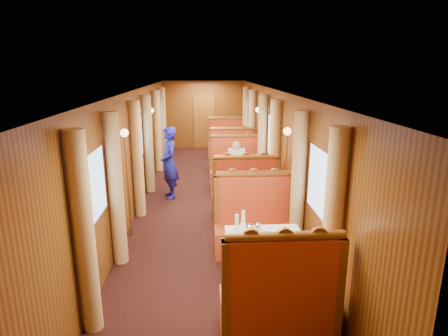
{
  "coord_description": "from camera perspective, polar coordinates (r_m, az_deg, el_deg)",
  "views": [
    {
      "loc": [
        -0.07,
        -8.12,
        2.94
      ],
      "look_at": [
        0.34,
        -1.05,
        1.05
      ],
      "focal_mm": 30.0,
      "sensor_mm": 36.0,
      "label": 1
    }
  ],
  "objects": [
    {
      "name": "window_right_mid",
      "position": [
        8.4,
        7.46,
        4.6
      ],
      "size": [
        0.01,
        1.2,
        0.9
      ],
      "primitive_type": null,
      "rotation": [
        1.57,
        0.0,
        -1.57
      ],
      "color": "#88ADDC",
      "rests_on": "wall_right"
    },
    {
      "name": "sconce_left_aft",
      "position": [
        10.08,
        -10.89,
        5.8
      ],
      "size": [
        0.14,
        0.14,
        1.95
      ],
      "color": "#BF8C3F",
      "rests_on": "floor"
    },
    {
      "name": "curtain_left_mid_b",
      "position": [
        9.17,
        -11.47,
        3.54
      ],
      "size": [
        0.22,
        0.22,
        2.35
      ],
      "primitive_type": "cylinder",
      "color": "tan",
      "rests_on": "floor"
    },
    {
      "name": "rose_vase_far",
      "position": [
        11.86,
        0.89,
        5.17
      ],
      "size": [
        0.06,
        0.06,
        0.36
      ],
      "rotation": [
        0.0,
        0.0,
        0.12
      ],
      "color": "silver",
      "rests_on": "table_far"
    },
    {
      "name": "window_left_far",
      "position": [
        11.8,
        -10.24,
        7.46
      ],
      "size": [
        0.01,
        1.2,
        0.9
      ],
      "primitive_type": null,
      "rotation": [
        1.57,
        0.0,
        1.57
      ],
      "color": "#88ADDC",
      "rests_on": "wall_left"
    },
    {
      "name": "banquette_far_fwd",
      "position": [
        10.93,
        1.1,
        1.63
      ],
      "size": [
        1.3,
        0.55,
        1.34
      ],
      "color": "#A71B12",
      "rests_on": "floor"
    },
    {
      "name": "passenger",
      "position": [
        9.23,
        1.9,
        1.16
      ],
      "size": [
        0.4,
        0.44,
        0.76
      ],
      "color": "beige",
      "rests_on": "banquette_mid_aft"
    },
    {
      "name": "curtain_right_near_b",
      "position": [
        5.86,
        11.21,
        -2.87
      ],
      "size": [
        0.22,
        0.22,
        2.35
      ],
      "primitive_type": "cylinder",
      "color": "tan",
      "rests_on": "floor"
    },
    {
      "name": "curtain_right_far_a",
      "position": [
        11.08,
        4.29,
        5.74
      ],
      "size": [
        0.22,
        0.22,
        2.35
      ],
      "primitive_type": "cylinder",
      "color": "tan",
      "rests_on": "floor"
    },
    {
      "name": "window_right_far",
      "position": [
        11.82,
        4.33,
        7.66
      ],
      "size": [
        0.01,
        1.2,
        0.9
      ],
      "primitive_type": null,
      "rotation": [
        1.57,
        0.0,
        -1.57
      ],
      "color": "#88ADDC",
      "rests_on": "wall_right"
    },
    {
      "name": "sconce_right_fore",
      "position": [
        6.72,
        9.45,
        1.35
      ],
      "size": [
        0.14,
        0.14,
        1.95
      ],
      "color": "#BF8C3F",
      "rests_on": "floor"
    },
    {
      "name": "wall_near",
      "position": [
        2.71,
        -1.16,
        -23.63
      ],
      "size": [
        3.0,
        0.01,
        2.5
      ],
      "primitive_type": null,
      "rotation": [
        -1.57,
        0.0,
        0.0
      ],
      "color": "brown",
      "rests_on": "floor"
    },
    {
      "name": "rose_vase_mid",
      "position": [
        8.42,
        2.56,
        1.11
      ],
      "size": [
        0.06,
        0.06,
        0.36
      ],
      "rotation": [
        0.0,
        0.0,
        0.05
      ],
      "color": "silver",
      "rests_on": "table_mid"
    },
    {
      "name": "curtain_left_mid_a",
      "position": [
        7.66,
        -13.05,
        1.23
      ],
      "size": [
        0.22,
        0.22,
        2.35
      ],
      "primitive_type": "cylinder",
      "color": "tan",
      "rests_on": "floor"
    },
    {
      "name": "floor",
      "position": [
        8.63,
        -2.64,
        -4.98
      ],
      "size": [
        3.0,
        12.0,
        0.01
      ],
      "primitive_type": null,
      "color": "black",
      "rests_on": "ground"
    },
    {
      "name": "wall_left",
      "position": [
        8.41,
        -13.02,
        2.97
      ],
      "size": [
        0.01,
        12.0,
        2.5
      ],
      "primitive_type": null,
      "rotation": [
        1.57,
        0.0,
        1.57
      ],
      "color": "brown",
      "rests_on": "floor"
    },
    {
      "name": "banquette_far_aft",
      "position": [
        12.91,
        0.41,
        3.7
      ],
      "size": [
        1.3,
        0.55,
        1.34
      ],
      "color": "#A71B12",
      "rests_on": "floor"
    },
    {
      "name": "steward",
      "position": [
        8.69,
        -8.34,
        0.76
      ],
      "size": [
        0.57,
        0.7,
        1.67
      ],
      "primitive_type": "imported",
      "rotation": [
        0.0,
        0.0,
        -1.25
      ],
      "color": "navy",
      "rests_on": "floor"
    },
    {
      "name": "sconce_left_fore",
      "position": [
        6.69,
        -14.66,
        1.0
      ],
      "size": [
        0.14,
        0.14,
        1.95
      ],
      "color": "#BF8C3F",
      "rests_on": "floor"
    },
    {
      "name": "curtain_right_far_b",
      "position": [
        12.61,
        3.36,
        6.87
      ],
      "size": [
        0.22,
        0.22,
        2.35
      ],
      "primitive_type": "cylinder",
      "color": "tan",
      "rests_on": "floor"
    },
    {
      "name": "curtain_left_near_a",
      "position": [
        4.42,
        -20.5,
        -9.59
      ],
      "size": [
        0.22,
        0.22,
        2.35
      ],
      "primitive_type": "cylinder",
      "color": "tan",
      "rests_on": "floor"
    },
    {
      "name": "window_right_near",
      "position": [
        5.1,
        14.66,
        -2.56
      ],
      "size": [
        0.01,
        1.2,
        0.9
      ],
      "primitive_type": null,
      "rotation": [
        1.57,
        0.0,
        -1.57
      ],
      "color": "#88ADDC",
      "rests_on": "wall_right"
    },
    {
      "name": "table_near",
      "position": [
        5.35,
        6.13,
        -13.82
      ],
      "size": [
        1.05,
        0.72,
        0.75
      ],
      "primitive_type": "cube",
      "color": "white",
      "rests_on": "floor"
    },
    {
      "name": "curtain_left_far_b",
      "position": [
        12.59,
        -9.3,
        6.69
      ],
      "size": [
        0.22,
        0.22,
        2.35
      ],
      "primitive_type": "cylinder",
      "color": "tan",
      "rests_on": "floor"
    },
    {
      "name": "wall_right",
      "position": [
        8.44,
        7.51,
        3.27
      ],
      "size": [
        0.01,
        12.0,
        2.5
      ],
      "primitive_type": null,
      "rotation": [
        1.57,
        0.0,
        -1.57
      ],
      "color": "brown",
      "rests_on": "floor"
    },
    {
      "name": "sconce_right_aft",
      "position": [
        10.1,
        5.15,
        6.02
      ],
      "size": [
        0.14,
        0.14,
        1.95
      ],
      "color": "#BF8C3F",
      "rests_on": "floor"
    },
    {
      "name": "tea_tray",
      "position": [
        5.12,
        5.26,
        -10.36
      ],
      "size": [
        0.41,
        0.36,
        0.01
      ],
      "primitive_type": "cube",
      "rotation": [
        0.0,
        0.0,
        -0.35
      ],
      "color": "silver",
      "rests_on": "table_near"
    },
    {
      "name": "banquette_mid_aft",
      "position": [
        9.51,
        1.77,
        -0.41
      ],
      "size": [
        1.3,
        0.55,
        1.34
      ],
      "color": "#A71B12",
      "rests_on": "floor"
    },
    {
      "name": "curtain_left_near_b",
      "position": [
        5.83,
        -16.14,
        -3.29
      ],
      "size": [
        0.22,
        0.22,
        2.35
      ],
      "primitive_type": "cylinder",
      "color": "tan",
      "rests_on": "floor"
    },
    {
      "name": "cup_outboard",
      "position": [
        5.33,
        2.95,
        -8.11
      ],
      "size": [
        0.08,
        0.08,
        0.26
      ],
      "rotation": [
        0.0,
        0.0,
        -0.21
      ],
      "color": "white",
      "rests_on": "table_near"
    },
    {
      "name": "curtain_right_mid_a",
      "position": [
        7.69,
        7.68,
        1.53
      ],
      "size": [
        0.22,
        0.22,
        2.35
      ],
      "primitive_type": "cylinder",
      "color": "tan",
      "rests_on": "floor"
    },
    {
      "name": "teapot_back",
      "position": [
        5.17,
        5.18,
        -9.38
      ],
      "size": [
        0.17,
        0.14,
        0.13
      ],
      "primitive_type": null,
      "rotation": [
        0.0,
        0.0,
        -0.17
      ],
      "color": "silver",
      "rests_on": "tea_tray"
    },
    {
      "name": "curtain_left_far_a",
      "position": [
        11.06,
        -10.1,
        5.53
      ],
      "size": [
        0.22,
        0.22,
        2.35
      ],
      "primitive_type": "cylinder",
      "color": "tan",
      "rests_on": "floor"
    },
    {
      "name": "wall_far",
      "position": [
        14.22,
        -3.02,
        8.1
      ],
      "size": [
        3.0,
        0.01,
        2.5
      ],
      "primitive_type": null,
      "rotation": [
        1.57,
        0.0,
        0.0
      ],
      "color": "brown",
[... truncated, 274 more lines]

